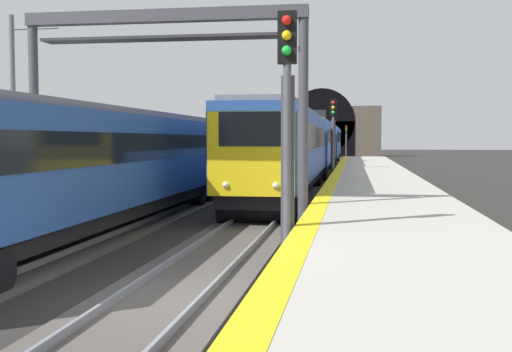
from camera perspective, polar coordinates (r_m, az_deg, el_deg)
ground_plane at (r=11.31m, az=-8.29°, el=-11.13°), size 320.00×320.00×0.00m
platform_right at (r=10.74m, az=13.64°, el=-9.18°), size 112.00×4.24×1.02m
platform_right_edge_strip at (r=10.65m, az=3.54°, el=-6.39°), size 112.00×0.50×0.01m
track_main_line at (r=11.30m, az=-8.29°, el=-10.92°), size 160.00×2.60×0.21m
train_main_approaching at (r=51.40m, az=5.29°, el=2.91°), size 64.02×3.00×5.12m
train_adjacent_platform at (r=29.81m, az=-5.69°, el=2.05°), size 42.04×2.82×4.62m
railway_signal_near at (r=12.97m, az=2.82°, el=5.25°), size 0.39×0.38×5.39m
railway_signal_mid at (r=39.56m, az=6.93°, el=3.84°), size 0.39×0.38×5.25m
railway_signal_far at (r=95.85m, az=8.11°, el=3.41°), size 0.39×0.38×4.87m
overhead_signal_gantry at (r=18.40m, az=-8.29°, el=9.75°), size 0.70×8.19×6.46m
tunnel_portal at (r=103.54m, az=5.95°, el=4.02°), size 2.94×18.80×10.91m
catenary_mast_near at (r=66.27m, az=-3.43°, el=4.06°), size 0.22×1.92×7.09m
catenary_mast_far at (r=28.56m, az=-20.90°, el=5.69°), size 0.22×2.17×7.97m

